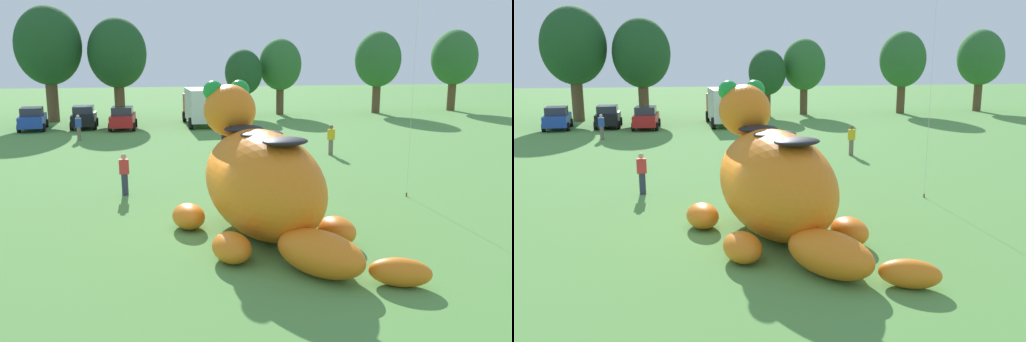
% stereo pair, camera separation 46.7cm
% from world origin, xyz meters
% --- Properties ---
extents(ground_plane, '(160.00, 160.00, 0.00)m').
position_xyz_m(ground_plane, '(0.00, 0.00, 0.00)').
color(ground_plane, '#568E42').
extents(giant_inflatable_creature, '(6.41, 8.62, 4.75)m').
position_xyz_m(giant_inflatable_creature, '(1.00, -0.45, 1.74)').
color(giant_inflatable_creature, orange).
rests_on(giant_inflatable_creature, ground).
extents(car_blue, '(2.26, 4.25, 1.72)m').
position_xyz_m(car_blue, '(-11.50, 26.36, 0.86)').
color(car_blue, '#2347B7').
rests_on(car_blue, ground).
extents(car_black, '(2.11, 4.19, 1.72)m').
position_xyz_m(car_black, '(-7.82, 26.87, 0.86)').
color(car_black, black).
rests_on(car_black, ground).
extents(car_red, '(2.00, 4.13, 1.72)m').
position_xyz_m(car_red, '(-4.81, 25.61, 0.86)').
color(car_red, red).
rests_on(car_red, ground).
extents(box_truck, '(2.68, 6.52, 2.95)m').
position_xyz_m(box_truck, '(1.19, 27.00, 1.60)').
color(box_truck, '#B2231E').
rests_on(box_truck, ground).
extents(tree_mid_left, '(5.37, 5.37, 9.54)m').
position_xyz_m(tree_mid_left, '(-10.88, 31.40, 6.24)').
color(tree_mid_left, brown).
rests_on(tree_mid_left, ground).
extents(tree_centre_left, '(4.87, 4.87, 8.64)m').
position_xyz_m(tree_centre_left, '(-5.36, 31.22, 5.65)').
color(tree_centre_left, brown).
rests_on(tree_centre_left, ground).
extents(tree_centre, '(3.42, 3.42, 6.07)m').
position_xyz_m(tree_centre, '(5.63, 32.51, 3.97)').
color(tree_centre, brown).
rests_on(tree_centre, ground).
extents(tree_centre_right, '(3.98, 3.98, 7.06)m').
position_xyz_m(tree_centre_right, '(9.30, 33.66, 4.62)').
color(tree_centre_right, brown).
rests_on(tree_centre_right, ground).
extents(tree_mid_right, '(4.38, 4.38, 7.78)m').
position_xyz_m(tree_mid_right, '(18.82, 33.23, 5.09)').
color(tree_mid_right, brown).
rests_on(tree_mid_right, ground).
extents(tree_right, '(4.52, 4.52, 8.02)m').
position_xyz_m(tree_right, '(27.25, 34.01, 5.24)').
color(tree_right, brown).
rests_on(tree_right, ground).
extents(spectator_near_inflatable, '(0.38, 0.26, 1.71)m').
position_xyz_m(spectator_near_inflatable, '(-3.55, 5.43, 0.85)').
color(spectator_near_inflatable, '#2D334C').
rests_on(spectator_near_inflatable, ground).
extents(spectator_mid_field, '(0.38, 0.26, 1.71)m').
position_xyz_m(spectator_mid_field, '(3.24, 18.82, 0.85)').
color(spectator_mid_field, '#2D334C').
rests_on(spectator_mid_field, ground).
extents(spectator_by_cars, '(0.38, 0.26, 1.71)m').
position_xyz_m(spectator_by_cars, '(-7.37, 20.52, 0.85)').
color(spectator_by_cars, '#726656').
rests_on(spectator_by_cars, ground).
extents(spectator_wandering, '(0.38, 0.26, 1.71)m').
position_xyz_m(spectator_wandering, '(7.47, 12.47, 0.85)').
color(spectator_wandering, '#726656').
rests_on(spectator_wandering, ground).
extents(spectator_far_side, '(0.38, 0.26, 1.71)m').
position_xyz_m(spectator_far_side, '(1.53, 13.44, 0.85)').
color(spectator_far_side, '#2D334C').
rests_on(spectator_far_side, ground).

